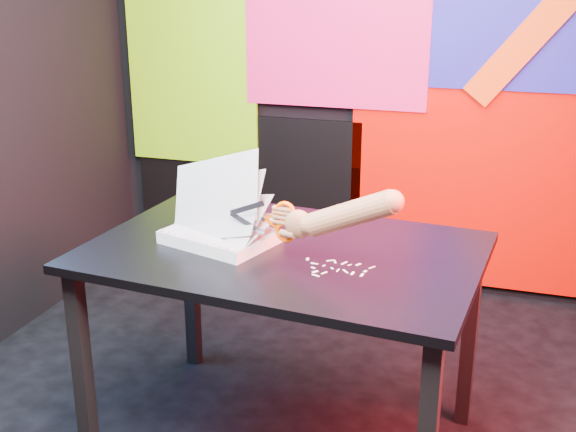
% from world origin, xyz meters
% --- Properties ---
extents(room, '(3.01, 3.01, 2.71)m').
position_xyz_m(room, '(0.00, 0.00, 1.35)').
color(room, black).
rests_on(room, ground).
extents(backdrop, '(2.88, 0.05, 2.08)m').
position_xyz_m(backdrop, '(0.06, 1.46, 0.96)').
color(backdrop, '#CF0800').
rests_on(backdrop, ground).
extents(work_table, '(1.34, 0.95, 0.75)m').
position_xyz_m(work_table, '(-0.03, -0.04, 0.67)').
color(work_table, black).
rests_on(work_table, ground).
extents(printout_stack, '(0.41, 0.34, 0.33)m').
position_xyz_m(printout_stack, '(-0.26, -0.06, 0.78)').
color(printout_stack, white).
rests_on(printout_stack, work_table).
extents(scissors, '(0.24, 0.05, 0.14)m').
position_xyz_m(scissors, '(-0.01, -0.13, 0.88)').
color(scissors, silver).
rests_on(scissors, printout_stack).
extents(hand_forearm, '(0.41, 0.12, 0.20)m').
position_xyz_m(hand_forearm, '(0.19, -0.16, 0.93)').
color(hand_forearm, '#A16737').
rests_on(hand_forearm, work_table).
extents(paper_clippings, '(0.22, 0.15, 0.00)m').
position_xyz_m(paper_clippings, '(0.17, -0.15, 0.75)').
color(paper_clippings, white).
rests_on(paper_clippings, work_table).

